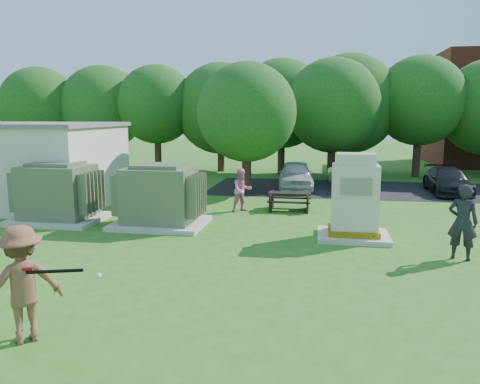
% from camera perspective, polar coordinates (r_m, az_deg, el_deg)
% --- Properties ---
extents(ground, '(120.00, 120.00, 0.00)m').
position_cam_1_polar(ground, '(11.06, -3.64, -10.06)').
color(ground, '#2D6619').
rests_on(ground, ground).
extents(parking_strip, '(20.00, 6.00, 0.01)m').
position_cam_1_polar(parking_strip, '(24.34, 20.54, 0.15)').
color(parking_strip, '#232326').
rests_on(parking_strip, ground).
extents(transformer_left, '(3.00, 2.40, 2.07)m').
position_cam_1_polar(transformer_left, '(17.38, -21.31, -0.19)').
color(transformer_left, beige).
rests_on(transformer_left, ground).
extents(transformer_right, '(3.00, 2.40, 2.07)m').
position_cam_1_polar(transformer_right, '(15.79, -9.74, -0.60)').
color(transformer_right, beige).
rests_on(transformer_right, ground).
extents(generator_cabinet, '(2.10, 1.72, 2.56)m').
position_cam_1_polar(generator_cabinet, '(14.32, 13.77, -1.15)').
color(generator_cabinet, beige).
rests_on(generator_cabinet, ground).
extents(picnic_table, '(1.62, 1.22, 0.69)m').
position_cam_1_polar(picnic_table, '(18.24, 6.06, -0.87)').
color(picnic_table, black).
rests_on(picnic_table, ground).
extents(batter, '(1.40, 1.40, 1.95)m').
position_cam_1_polar(batter, '(8.50, -25.04, -10.13)').
color(batter, brown).
rests_on(batter, ground).
extents(person_by_generator, '(0.83, 0.68, 1.96)m').
position_cam_1_polar(person_by_generator, '(13.19, 25.51, -3.33)').
color(person_by_generator, black).
rests_on(person_by_generator, ground).
extents(person_at_picnic, '(1.02, 0.97, 1.65)m').
position_cam_1_polar(person_at_picnic, '(17.83, 0.25, 0.22)').
color(person_at_picnic, pink).
rests_on(person_at_picnic, ground).
extents(car_white, '(1.93, 4.22, 1.40)m').
position_cam_1_polar(car_white, '(23.39, 6.84, 2.06)').
color(car_white, silver).
rests_on(car_white, ground).
extents(car_silver_a, '(2.23, 4.39, 1.38)m').
position_cam_1_polar(car_silver_a, '(23.96, 13.27, 2.03)').
color(car_silver_a, '#BCBCC1').
rests_on(car_silver_a, ground).
extents(car_dark, '(1.74, 4.15, 1.20)m').
position_cam_1_polar(car_dark, '(24.07, 23.97, 1.27)').
color(car_dark, black).
rests_on(car_dark, ground).
extents(batting_equipment, '(1.37, 0.31, 0.13)m').
position_cam_1_polar(batting_equipment, '(7.93, -21.52, -9.02)').
color(batting_equipment, black).
rests_on(batting_equipment, ground).
extents(tree_row, '(41.30, 13.30, 7.30)m').
position_cam_1_polar(tree_row, '(28.64, 8.64, 10.30)').
color(tree_row, '#47301E').
rests_on(tree_row, ground).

